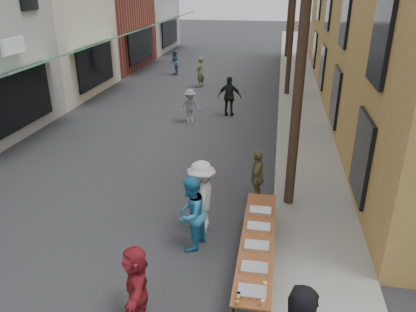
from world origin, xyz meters
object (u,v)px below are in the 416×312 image
(catering_tray_sausage, at_px, (252,292))
(guest_front_c, at_px, (190,214))
(utility_pole_mid, at_px, (293,8))
(utility_pole_near, at_px, (303,39))
(serving_table, at_px, (257,241))

(catering_tray_sausage, height_order, guest_front_c, guest_front_c)
(utility_pole_mid, relative_size, catering_tray_sausage, 18.00)
(utility_pole_near, distance_m, guest_front_c, 4.87)
(utility_pole_mid, distance_m, serving_table, 15.37)
(utility_pole_mid, relative_size, serving_table, 2.25)
(utility_pole_mid, xyz_separation_m, guest_front_c, (-2.27, -14.36, -3.60))
(utility_pole_near, height_order, catering_tray_sausage, utility_pole_near)
(catering_tray_sausage, bearing_deg, serving_table, 90.00)
(guest_front_c, bearing_deg, catering_tray_sausage, 50.66)
(utility_pole_near, distance_m, catering_tray_sausage, 5.90)
(utility_pole_mid, height_order, serving_table, utility_pole_mid)
(utility_pole_near, distance_m, utility_pole_mid, 12.00)
(utility_pole_near, xyz_separation_m, guest_front_c, (-2.27, -2.36, -3.60))
(utility_pole_mid, xyz_separation_m, serving_table, (-0.71, -14.88, -3.79))
(guest_front_c, bearing_deg, serving_table, 86.63)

